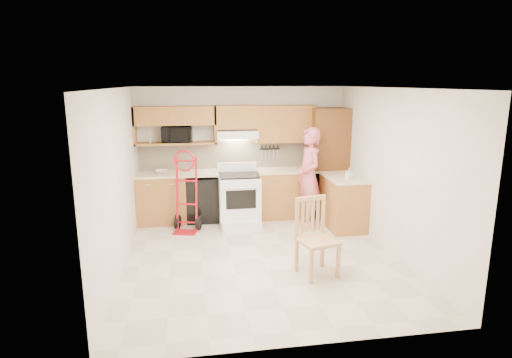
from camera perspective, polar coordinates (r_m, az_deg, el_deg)
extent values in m
cube|color=beige|center=(6.55, 0.71, -10.48)|extent=(4.00, 4.50, 0.02)
cube|color=white|center=(6.02, 0.78, 12.14)|extent=(4.00, 4.50, 0.02)
cube|color=white|center=(8.36, -1.93, 3.65)|extent=(4.00, 0.02, 2.50)
cube|color=white|center=(4.04, 6.32, -6.52)|extent=(4.00, 0.02, 2.50)
cube|color=white|center=(6.15, -18.04, -0.32)|extent=(0.02, 4.50, 2.50)
cube|color=white|center=(6.80, 17.68, 0.91)|extent=(0.02, 4.50, 2.50)
cube|color=beige|center=(8.34, -1.91, 3.28)|extent=(3.92, 0.03, 0.55)
cube|color=#A77339|center=(8.18, -12.46, -2.60)|extent=(0.90, 0.60, 0.90)
cube|color=black|center=(8.17, -7.19, -2.59)|extent=(0.60, 0.60, 0.85)
cube|color=#A77339|center=(8.37, 4.03, -1.96)|extent=(1.14, 0.60, 0.90)
cube|color=beige|center=(8.05, -10.49, 0.69)|extent=(1.50, 0.63, 0.04)
cube|color=beige|center=(8.26, 4.08, 1.19)|extent=(1.14, 0.63, 0.04)
cube|color=#A77339|center=(7.88, 11.54, -3.14)|extent=(0.60, 1.00, 0.90)
cube|color=beige|center=(7.77, 11.69, 0.20)|extent=(0.63, 1.00, 0.04)
cube|color=brown|center=(8.46, 9.51, 2.22)|extent=(0.70, 0.60, 2.10)
cube|color=#A77339|center=(8.04, -10.78, 8.31)|extent=(1.50, 0.33, 0.34)
cube|color=#A77339|center=(8.09, -10.63, 4.70)|extent=(1.50, 0.33, 0.04)
cube|color=#A77339|center=(8.09, -2.66, 8.26)|extent=(0.76, 0.33, 0.44)
cube|color=#A77339|center=(8.26, 3.96, 7.36)|extent=(1.14, 0.33, 0.70)
cube|color=white|center=(8.06, -2.59, 6.02)|extent=(0.76, 0.46, 0.14)
imported|color=black|center=(8.07, -10.49, 5.91)|extent=(0.57, 0.42, 0.30)
imported|color=#D3616C|center=(7.77, 7.07, 0.23)|extent=(0.50, 0.70, 1.80)
imported|color=white|center=(7.55, 12.30, 0.72)|extent=(0.11, 0.11, 0.20)
imported|color=white|center=(8.05, -12.48, 0.97)|extent=(0.25, 0.25, 0.06)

